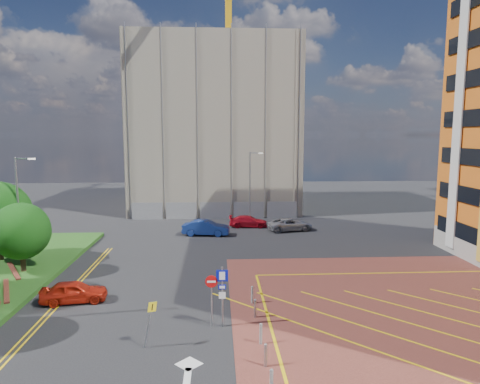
{
  "coord_description": "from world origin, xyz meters",
  "views": [
    {
      "loc": [
        0.29,
        -20.11,
        9.88
      ],
      "look_at": [
        1.5,
        2.53,
        6.85
      ],
      "focal_mm": 32.0,
      "sensor_mm": 36.0,
      "label": 1
    }
  ],
  "objects": [
    {
      "name": "lamp_back",
      "position": [
        4.08,
        28.0,
        4.36
      ],
      "size": [
        1.53,
        0.16,
        8.0
      ],
      "color": "#9EA0A8",
      "rests_on": "ground"
    },
    {
      "name": "car_silver_back",
      "position": [
        7.8,
        23.19,
        0.65
      ],
      "size": [
        5.06,
        3.13,
        1.31
      ],
      "primitive_type": "imported",
      "rotation": [
        0.0,
        0.0,
        1.79
      ],
      "color": "#9F9FA6",
      "rests_on": "ground"
    },
    {
      "name": "construction_building",
      "position": [
        0.0,
        40.0,
        11.0
      ],
      "size": [
        21.2,
        19.2,
        22.0
      ],
      "primitive_type": "cube",
      "color": "gray",
      "rests_on": "ground"
    },
    {
      "name": "car_red_back",
      "position": [
        3.64,
        25.18,
        0.61
      ],
      "size": [
        4.3,
        1.98,
        1.22
      ],
      "primitive_type": "imported",
      "rotation": [
        0.0,
        0.0,
        1.5
      ],
      "color": "red",
      "rests_on": "ground"
    },
    {
      "name": "sign_cluster",
      "position": [
        0.3,
        0.98,
        1.95
      ],
      "size": [
        1.17,
        0.12,
        3.2
      ],
      "color": "#9EA0A8",
      "rests_on": "ground"
    },
    {
      "name": "car_blue_back",
      "position": [
        -0.88,
        21.53,
        0.76
      ],
      "size": [
        4.77,
        2.16,
        1.52
      ],
      "primitive_type": "imported",
      "rotation": [
        0.0,
        0.0,
        1.45
      ],
      "color": "navy",
      "rests_on": "ground"
    },
    {
      "name": "lamp_left_far",
      "position": [
        -14.42,
        12.0,
        4.66
      ],
      "size": [
        1.53,
        0.16,
        8.0
      ],
      "color": "#9EA0A8",
      "rests_on": "grass_bed"
    },
    {
      "name": "tree_c",
      "position": [
        -13.5,
        10.0,
        3.19
      ],
      "size": [
        4.0,
        4.0,
        4.9
      ],
      "color": "#3D2B1C",
      "rests_on": "grass_bed"
    },
    {
      "name": "bollard_row",
      "position": [
        2.3,
        -1.67,
        0.47
      ],
      "size": [
        0.14,
        11.14,
        0.9
      ],
      "color": "#9EA0A8",
      "rests_on": "forecourt"
    },
    {
      "name": "tower_crane",
      "position": [
        2.0,
        39.44,
        25.85
      ],
      "size": [
        1.6,
        35.0,
        35.4
      ],
      "color": "#F7AF15",
      "rests_on": "ground"
    },
    {
      "name": "ground",
      "position": [
        0.0,
        0.0,
        0.0
      ],
      "size": [
        140.0,
        140.0,
        0.0
      ],
      "primitive_type": "plane",
      "color": "black",
      "rests_on": "ground"
    },
    {
      "name": "construction_fence",
      "position": [
        1.0,
        30.0,
        1.0
      ],
      "size": [
        21.6,
        0.06,
        2.0
      ],
      "primitive_type": "cube",
      "color": "gray",
      "rests_on": "ground"
    },
    {
      "name": "car_red_left",
      "position": [
        -8.27,
        4.75,
        0.65
      ],
      "size": [
        4.0,
        2.11,
        1.3
      ],
      "primitive_type": "imported",
      "rotation": [
        0.0,
        0.0,
        1.73
      ],
      "color": "red",
      "rests_on": "ground"
    },
    {
      "name": "warning_sign",
      "position": [
        -2.89,
        -1.05,
        1.43
      ],
      "size": [
        0.66,
        0.4,
        2.25
      ],
      "color": "#9EA0A8",
      "rests_on": "ground"
    }
  ]
}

